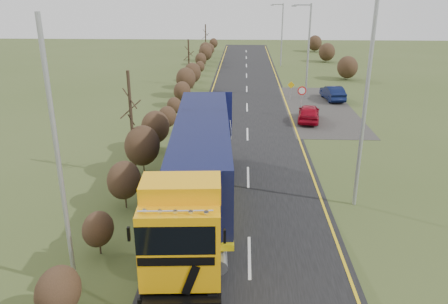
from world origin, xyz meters
TOP-DOWN VIEW (x-y plane):
  - ground at (0.00, 0.00)m, footprint 160.00×160.00m
  - road at (0.00, 10.00)m, footprint 8.00×120.00m
  - layby at (6.50, 20.00)m, footprint 6.00×18.00m
  - lane_markings at (0.00, 9.69)m, footprint 7.52×116.00m
  - hedgerow at (-6.00, 7.89)m, footprint 2.24×102.04m
  - lorry at (-2.30, -0.26)m, footprint 3.44×15.65m
  - car_red_hatchback at (4.99, 15.69)m, footprint 2.28×4.35m
  - car_blue_sedan at (8.33, 23.32)m, footprint 1.93×4.38m
  - streetlight_near at (5.11, 0.88)m, footprint 2.14×0.20m
  - streetlight_mid at (5.69, 23.95)m, footprint 1.91×0.18m
  - streetlight_far at (4.75, 43.73)m, footprint 1.81×0.18m
  - left_pole at (-6.25, -6.13)m, footprint 0.16×0.16m
  - speed_sign at (4.49, 16.94)m, footprint 0.73×0.10m
  - warning_board at (4.26, 23.29)m, footprint 0.69×0.11m

SIDE VIEW (x-z plane):
  - ground at x=0.00m, z-range 0.00..0.00m
  - road at x=0.00m, z-range 0.00..0.02m
  - layby at x=6.50m, z-range 0.00..0.02m
  - lane_markings at x=0.00m, z-range 0.03..0.03m
  - car_blue_sedan at x=8.33m, z-range 0.00..1.40m
  - car_red_hatchback at x=4.99m, z-range 0.00..1.41m
  - warning_board at x=4.26m, z-range 0.19..1.99m
  - hedgerow at x=-6.00m, z-range -1.41..4.64m
  - speed_sign at x=4.49m, z-range 0.56..3.18m
  - lorry at x=-2.30m, z-range 0.29..4.61m
  - streetlight_far at x=4.75m, z-range 0.42..8.90m
  - left_pole at x=-6.25m, z-range 0.00..9.45m
  - streetlight_mid at x=5.69m, z-range 0.45..9.42m
  - streetlight_near at x=5.11m, z-range 0.55..10.67m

